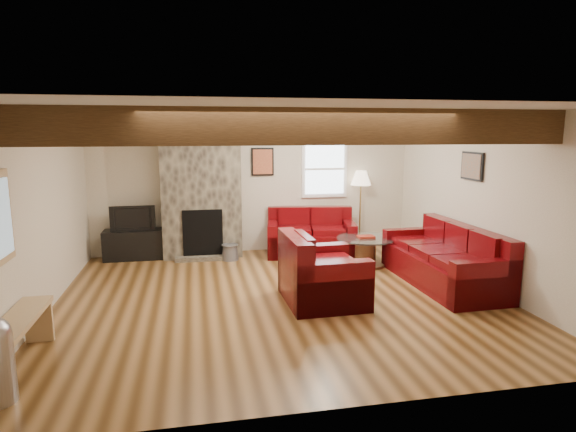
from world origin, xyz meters
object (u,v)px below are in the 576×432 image
object	(u,v)px
sofa_three	(442,255)
coffee_table	(365,252)
tv_cabinet	(135,244)
floor_lamp	(361,182)
loveseat	(311,232)
armchair_red	(323,268)
television	(133,218)

from	to	relation	value
sofa_three	coffee_table	distance (m)	1.42
tv_cabinet	floor_lamp	world-z (taller)	floor_lamp
loveseat	armchair_red	size ratio (longest dim) A/B	1.40
loveseat	armchair_red	distance (m)	2.52
coffee_table	tv_cabinet	distance (m)	4.10
loveseat	coffee_table	bearing A→B (deg)	-41.53
loveseat	television	size ratio (longest dim) A/B	2.06
floor_lamp	armchair_red	bearing A→B (deg)	-118.25
armchair_red	floor_lamp	xyz separation A→B (m)	(1.50, 2.80, 0.83)
armchair_red	television	size ratio (longest dim) A/B	1.47
sofa_three	coffee_table	xyz separation A→B (m)	(-0.78, 1.17, -0.19)
coffee_table	floor_lamp	world-z (taller)	floor_lamp
sofa_three	coffee_table	bearing A→B (deg)	-147.83
armchair_red	floor_lamp	bearing A→B (deg)	-29.95
coffee_table	television	bearing A→B (deg)	162.69
sofa_three	armchair_red	size ratio (longest dim) A/B	1.99
sofa_three	loveseat	distance (m)	2.58
television	floor_lamp	xyz separation A→B (m)	(4.24, 0.02, 0.54)
armchair_red	coffee_table	distance (m)	1.96
sofa_three	floor_lamp	size ratio (longest dim) A/B	1.50
loveseat	television	xyz separation A→B (m)	(-3.18, 0.30, 0.33)
sofa_three	television	distance (m)	5.27
coffee_table	television	size ratio (longest dim) A/B	1.28
armchair_red	coffee_table	bearing A→B (deg)	-38.61
loveseat	tv_cabinet	bearing A→B (deg)	-175.48
coffee_table	loveseat	bearing A→B (deg)	128.56
armchair_red	floor_lamp	size ratio (longest dim) A/B	0.75
sofa_three	television	bearing A→B (deg)	-118.38
loveseat	floor_lamp	distance (m)	1.41
coffee_table	television	world-z (taller)	television
loveseat	coffee_table	world-z (taller)	loveseat
television	coffee_table	bearing A→B (deg)	-17.31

